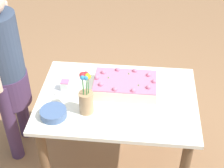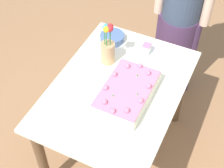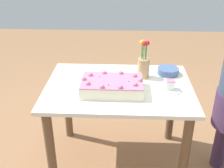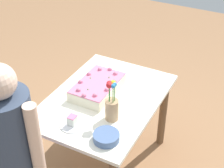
{
  "view_description": "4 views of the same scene",
  "coord_description": "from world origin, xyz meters",
  "views": [
    {
      "loc": [
        0.15,
        -1.88,
        2.37
      ],
      "look_at": [
        -0.04,
        -0.01,
        0.89
      ],
      "focal_mm": 55.0,
      "sensor_mm": 36.0,
      "label": 1
    },
    {
      "loc": [
        1.37,
        0.62,
        2.45
      ],
      "look_at": [
        0.09,
        0.01,
        0.89
      ],
      "focal_mm": 55.0,
      "sensor_mm": 36.0,
      "label": 2
    },
    {
      "loc": [
        -0.04,
        1.94,
        1.78
      ],
      "look_at": [
        0.05,
        0.08,
        0.81
      ],
      "focal_mm": 45.0,
      "sensor_mm": 36.0,
      "label": 3
    },
    {
      "loc": [
        -1.9,
        -1.05,
        2.39
      ],
      "look_at": [
        0.09,
        -0.02,
        0.84
      ],
      "focal_mm": 55.0,
      "sensor_mm": 36.0,
      "label": 4
    }
  ],
  "objects": [
    {
      "name": "person_standing",
      "position": [
        -0.87,
        0.15,
        0.85
      ],
      "size": [
        0.31,
        0.45,
        1.49
      ],
      "color": "#473053",
      "rests_on": "ground_plane"
    },
    {
      "name": "flower_vase",
      "position": [
        -0.2,
        -0.16,
        0.87
      ],
      "size": [
        0.1,
        0.1,
        0.32
      ],
      "color": "tan",
      "rests_on": "dining_table"
    },
    {
      "name": "sheet_cake",
      "position": [
        0.05,
        0.09,
        0.8
      ],
      "size": [
        0.46,
        0.29,
        0.12
      ],
      "color": "#F5ECCA",
      "rests_on": "dining_table"
    },
    {
      "name": "cake_knife",
      "position": [
        0.36,
        -0.2,
        0.76
      ],
      "size": [
        0.11,
        0.19,
        0.0
      ],
      "primitive_type": "cube",
      "rotation": [
        0.0,
        0.0,
        5.2
      ],
      "color": "silver",
      "rests_on": "dining_table"
    },
    {
      "name": "dining_table",
      "position": [
        0.0,
        0.0,
        0.61
      ],
      "size": [
        1.15,
        0.82,
        0.76
      ],
      "color": "white",
      "rests_on": "ground_plane"
    },
    {
      "name": "ground_plane",
      "position": [
        0.0,
        0.0,
        0.0
      ],
      "size": [
        8.0,
        8.0,
        0.0
      ],
      "primitive_type": "plane",
      "color": "#986C48"
    },
    {
      "name": "fruit_bowl",
      "position": [
        -0.41,
        -0.23,
        0.78
      ],
      "size": [
        0.18,
        0.18,
        0.05
      ],
      "primitive_type": "cylinder",
      "color": "#4A6494",
      "rests_on": "dining_table"
    },
    {
      "name": "serving_plate_with_slice",
      "position": [
        -0.39,
        0.05,
        0.78
      ],
      "size": [
        0.19,
        0.19,
        0.08
      ],
      "color": "white",
      "rests_on": "dining_table"
    }
  ]
}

